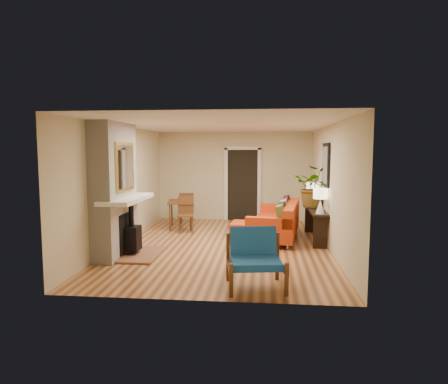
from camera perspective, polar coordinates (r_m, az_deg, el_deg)
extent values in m
plane|color=tan|center=(8.80, -0.13, -7.60)|extent=(6.50, 6.50, 0.00)
plane|color=white|center=(8.57, -0.13, 9.55)|extent=(6.50, 6.50, 0.00)
plane|color=beige|center=(11.82, 1.47, 2.26)|extent=(4.50, 0.00, 4.50)
plane|color=beige|center=(5.39, -3.65, -2.23)|extent=(4.50, 0.00, 4.50)
plane|color=beige|center=(9.10, -14.38, 0.96)|extent=(0.00, 6.50, 6.50)
plane|color=beige|center=(8.66, 14.86, 0.70)|extent=(0.00, 6.50, 6.50)
cube|color=black|center=(11.79, 2.67, 1.03)|extent=(0.88, 0.06, 2.10)
cube|color=white|center=(11.82, 0.29, 1.05)|extent=(0.10, 0.08, 2.18)
cube|color=white|center=(11.76, 5.05, 1.00)|extent=(0.10, 0.08, 2.18)
cube|color=white|center=(11.74, 2.69, 6.29)|extent=(1.08, 0.08, 0.10)
cube|color=black|center=(9.02, 14.34, 3.78)|extent=(0.04, 0.85, 0.95)
cube|color=slate|center=(9.01, 14.19, 3.78)|extent=(0.01, 0.70, 0.80)
cube|color=black|center=(9.40, -13.44, 1.87)|extent=(0.06, 0.95, 0.02)
cube|color=black|center=(9.39, -13.48, 3.70)|extent=(0.06, 0.95, 0.02)
cube|color=white|center=(8.06, -15.52, 4.29)|extent=(0.42, 1.50, 1.48)
cube|color=white|center=(8.19, -15.26, -4.83)|extent=(0.42, 1.50, 1.12)
cube|color=white|center=(8.02, -13.70, -0.97)|extent=(0.60, 1.68, 0.08)
cube|color=black|center=(8.14, -13.82, -5.65)|extent=(0.03, 0.72, 0.78)
cube|color=brown|center=(8.15, -11.76, -8.70)|extent=(0.75, 1.30, 0.04)
cube|color=black|center=(8.13, -13.03, -6.45)|extent=(0.30, 0.36, 0.48)
cylinder|color=black|center=(8.04, -13.10, -3.39)|extent=(0.10, 0.10, 0.40)
cube|color=gold|center=(7.98, -13.99, 3.53)|extent=(0.04, 0.95, 0.95)
cube|color=silver|center=(7.97, -13.85, 3.53)|extent=(0.01, 0.82, 0.82)
cylinder|color=silver|center=(8.63, 3.87, -7.51)|extent=(0.05, 0.05, 0.11)
cylinder|color=silver|center=(8.54, 9.05, -7.73)|extent=(0.05, 0.05, 0.11)
cylinder|color=silver|center=(10.62, 5.78, -4.96)|extent=(0.05, 0.05, 0.11)
cylinder|color=silver|center=(10.55, 9.97, -5.11)|extent=(0.05, 0.05, 0.11)
cube|color=red|center=(9.53, 7.25, -4.89)|extent=(1.31, 2.44, 0.33)
cube|color=red|center=(9.43, 9.63, -2.82)|extent=(0.54, 2.34, 0.39)
cube|color=red|center=(8.44, 6.46, -4.39)|extent=(1.02, 0.34, 0.22)
cube|color=red|center=(10.53, 7.93, -2.34)|extent=(1.02, 0.34, 0.22)
cube|color=#516129|center=(8.56, 8.17, -3.35)|extent=(0.28, 0.47, 0.46)
cube|color=black|center=(9.00, 8.44, -2.90)|extent=(0.28, 0.47, 0.46)
cube|color=#A6A5A1|center=(9.44, 8.69, -2.50)|extent=(0.28, 0.47, 0.46)
cube|color=maroon|center=(9.82, 8.89, -2.17)|extent=(0.28, 0.47, 0.46)
cube|color=black|center=(10.26, 9.10, -1.82)|extent=(0.28, 0.47, 0.46)
cylinder|color=silver|center=(9.26, 1.17, -6.73)|extent=(0.04, 0.04, 0.06)
cylinder|color=silver|center=(9.17, 4.88, -6.88)|extent=(0.04, 0.04, 0.06)
cylinder|color=silver|center=(9.84, 1.84, -5.97)|extent=(0.04, 0.04, 0.06)
cylinder|color=silver|center=(9.75, 5.33, -6.10)|extent=(0.04, 0.04, 0.06)
cube|color=red|center=(9.46, 3.31, -5.30)|extent=(0.82, 0.82, 0.32)
cube|color=brown|center=(6.08, 0.79, -10.65)|extent=(0.18, 0.82, 0.05)
cube|color=brown|center=(5.76, 1.03, -12.52)|extent=(0.06, 0.06, 0.48)
cube|color=brown|center=(6.41, 0.57, -9.26)|extent=(0.06, 0.06, 0.77)
cube|color=brown|center=(6.18, 8.23, -10.44)|extent=(0.18, 0.82, 0.05)
cube|color=brown|center=(5.86, 8.92, -12.25)|extent=(0.06, 0.06, 0.48)
cube|color=brown|center=(6.50, 7.61, -9.08)|extent=(0.06, 0.06, 0.77)
cube|color=#1A589C|center=(6.10, 4.55, -9.98)|extent=(0.82, 0.78, 0.11)
cube|color=#1A589C|center=(6.35, 4.17, -6.88)|extent=(0.74, 0.29, 0.45)
cube|color=brown|center=(10.70, -6.20, -1.37)|extent=(0.82, 1.05, 0.04)
cylinder|color=brown|center=(10.36, -7.75, -3.65)|extent=(0.05, 0.05, 0.69)
cylinder|color=brown|center=(10.34, -4.79, -3.64)|extent=(0.05, 0.05, 0.69)
cylinder|color=brown|center=(11.17, -7.46, -2.95)|extent=(0.05, 0.05, 0.69)
cylinder|color=brown|center=(11.15, -4.73, -2.93)|extent=(0.05, 0.05, 0.69)
cube|color=brown|center=(10.12, -5.52, -3.36)|extent=(0.46, 0.46, 0.04)
cube|color=brown|center=(10.28, -5.50, -1.88)|extent=(0.40, 0.10, 0.44)
cylinder|color=brown|center=(10.01, -6.46, -4.75)|extent=(0.04, 0.04, 0.42)
cylinder|color=brown|center=(10.00, -4.60, -4.74)|extent=(0.04, 0.04, 0.42)
cylinder|color=brown|center=(10.33, -6.38, -4.42)|extent=(0.04, 0.04, 0.42)
cylinder|color=brown|center=(10.32, -4.58, -4.41)|extent=(0.04, 0.04, 0.42)
cube|color=brown|center=(11.35, -5.34, -2.35)|extent=(0.46, 0.46, 0.04)
cube|color=brown|center=(11.12, -5.38, -1.27)|extent=(0.40, 0.10, 0.44)
cylinder|color=brown|center=(11.22, -6.18, -3.58)|extent=(0.04, 0.04, 0.42)
cylinder|color=brown|center=(11.22, -4.52, -3.57)|extent=(0.04, 0.04, 0.42)
cylinder|color=brown|center=(11.54, -6.11, -3.31)|extent=(0.04, 0.04, 0.42)
cylinder|color=brown|center=(11.54, -4.50, -3.30)|extent=(0.04, 0.04, 0.42)
cube|color=black|center=(9.44, 12.96, -2.50)|extent=(0.34, 1.85, 0.05)
cube|color=black|center=(8.67, 13.61, -5.68)|extent=(0.30, 0.04, 0.68)
cube|color=black|center=(10.33, 12.32, -3.78)|extent=(0.30, 0.04, 0.68)
cone|color=white|center=(8.72, 13.56, -2.04)|extent=(0.18, 0.18, 0.30)
cylinder|color=white|center=(8.70, 13.59, -0.87)|extent=(0.03, 0.03, 0.06)
cylinder|color=#FFEABF|center=(8.69, 13.61, -0.21)|extent=(0.30, 0.30, 0.22)
cone|color=white|center=(10.08, 12.50, -0.95)|extent=(0.18, 0.18, 0.30)
cylinder|color=white|center=(10.06, 12.52, 0.07)|extent=(0.03, 0.03, 0.06)
cylinder|color=#FFEABF|center=(10.05, 12.54, 0.63)|extent=(0.30, 0.30, 0.22)
imported|color=#1E5919|center=(9.59, 12.81, 0.77)|extent=(1.07, 0.99, 0.99)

